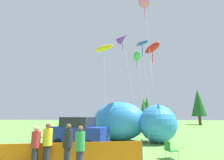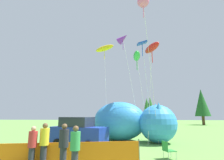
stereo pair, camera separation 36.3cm
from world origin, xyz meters
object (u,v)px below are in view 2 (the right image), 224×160
object	(u,v)px
kite_purple_delta	(123,39)
kite_green_fish	(137,56)
kite_yellow_hero	(104,49)
spectator_in_yellow_shirt	(44,142)
inflatable_cat	(130,123)
kite_blue_box	(142,45)
spectator_in_grey_shirt	(75,147)
kite_red_lizard	(152,48)
parked_car	(78,132)
kite_pink_octopus	(143,2)
spectator_in_white_shirt	(32,144)
folding_chair	(167,149)
spectator_in_blue_shirt	(64,144)

from	to	relation	value
kite_purple_delta	kite_green_fish	distance (m)	4.19
kite_yellow_hero	spectator_in_yellow_shirt	bearing A→B (deg)	-97.55
inflatable_cat	kite_blue_box	distance (m)	7.27
spectator_in_grey_shirt	kite_red_lizard	bearing A→B (deg)	58.15
kite_red_lizard	kite_yellow_hero	distance (m)	6.82
parked_car	kite_blue_box	distance (m)	9.67
kite_blue_box	spectator_in_yellow_shirt	bearing A→B (deg)	-125.38
spectator_in_yellow_shirt	inflatable_cat	bearing A→B (deg)	61.70
kite_pink_octopus	kite_red_lizard	bearing A→B (deg)	70.31
inflatable_cat	kite_green_fish	size ratio (longest dim) A/B	0.96
spectator_in_yellow_shirt	kite_pink_octopus	xyz separation A→B (m)	(5.17, 3.69, 9.47)
inflatable_cat	spectator_in_grey_shirt	size ratio (longest dim) A/B	4.17
spectator_in_white_shirt	kite_pink_octopus	distance (m)	11.73
parked_car	kite_purple_delta	distance (m)	11.16
folding_chair	kite_purple_delta	size ratio (longest dim) A/B	0.08
kite_blue_box	kite_yellow_hero	xyz separation A→B (m)	(-3.99, 3.12, 0.97)
inflatable_cat	spectator_in_blue_shirt	bearing A→B (deg)	-89.84
kite_blue_box	kite_pink_octopus	size ratio (longest dim) A/B	0.84
kite_blue_box	kite_green_fish	distance (m)	1.48
spectator_in_white_shirt	kite_red_lizard	world-z (taller)	kite_red_lizard
kite_yellow_hero	spectator_in_blue_shirt	bearing A→B (deg)	-91.88
spectator_in_yellow_shirt	kite_blue_box	world-z (taller)	kite_blue_box
folding_chair	kite_red_lizard	world-z (taller)	kite_red_lizard
spectator_in_white_shirt	kite_pink_octopus	world-z (taller)	kite_pink_octopus
spectator_in_blue_shirt	kite_red_lizard	distance (m)	10.61
inflatable_cat	kite_red_lizard	xyz separation A→B (m)	(1.89, -1.59, 6.22)
kite_pink_octopus	spectator_in_grey_shirt	bearing A→B (deg)	-127.24
folding_chair	kite_red_lizard	size ratio (longest dim) A/B	0.11
kite_red_lizard	kite_green_fish	world-z (taller)	kite_red_lizard
spectator_in_yellow_shirt	kite_red_lizard	world-z (taller)	kite_red_lizard
kite_blue_box	kite_green_fish	world-z (taller)	kite_blue_box
kite_red_lizard	kite_yellow_hero	world-z (taller)	kite_yellow_hero
folding_chair	inflatable_cat	distance (m)	6.32
kite_purple_delta	kite_green_fish	size ratio (longest dim) A/B	1.40
inflatable_cat	spectator_in_white_shirt	size ratio (longest dim) A/B	4.33
kite_red_lizard	spectator_in_yellow_shirt	bearing A→B (deg)	-134.70
parked_car	spectator_in_grey_shirt	world-z (taller)	parked_car
inflatable_cat	spectator_in_blue_shirt	world-z (taller)	inflatable_cat
spectator_in_yellow_shirt	kite_green_fish	xyz separation A→B (m)	(4.83, 7.17, 6.42)
kite_blue_box	folding_chair	bearing A→B (deg)	-85.45
spectator_in_blue_shirt	kite_green_fish	distance (m)	10.62
folding_chair	kite_pink_octopus	size ratio (longest dim) A/B	0.08
folding_chair	kite_purple_delta	world-z (taller)	kite_purple_delta
parked_car	kite_yellow_hero	xyz separation A→B (m)	(1.12, 5.93, 8.68)
inflatable_cat	spectator_in_blue_shirt	xyz separation A→B (m)	(-3.08, -8.09, -0.54)
spectator_in_yellow_shirt	kite_green_fish	distance (m)	10.77
spectator_in_yellow_shirt	kite_blue_box	xyz separation A→B (m)	(5.42, 7.63, 7.69)
spectator_in_yellow_shirt	kite_purple_delta	world-z (taller)	kite_purple_delta
parked_car	kite_yellow_hero	bearing A→B (deg)	98.07
spectator_in_grey_shirt	parked_car	bearing A→B (deg)	103.72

